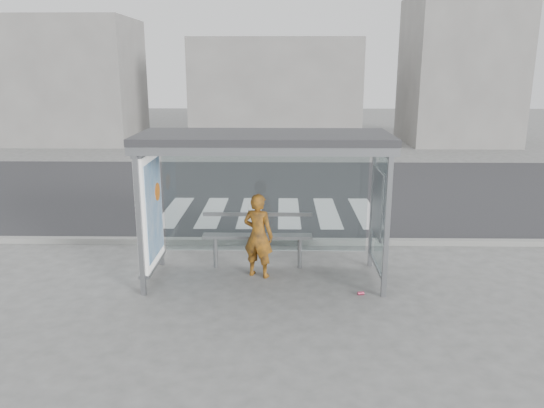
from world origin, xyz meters
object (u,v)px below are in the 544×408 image
Objects in this scene: bench at (257,236)px; soda_can at (361,293)px; person at (258,236)px; bus_shelter at (243,170)px.

bench is 19.22× the size of soda_can.
bench is at bearing -63.92° from person.
bus_shelter is at bearing 42.43° from person.
bench is 2.24m from soda_can.
soda_can is at bearing -19.45° from bus_shelter.
person is 14.49× the size of soda_can.
person reaches higher than bench.
person is (0.26, 0.10, -1.21)m from bus_shelter.
bus_shelter is 1.48m from bench.
bus_shelter is 1.24m from person.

